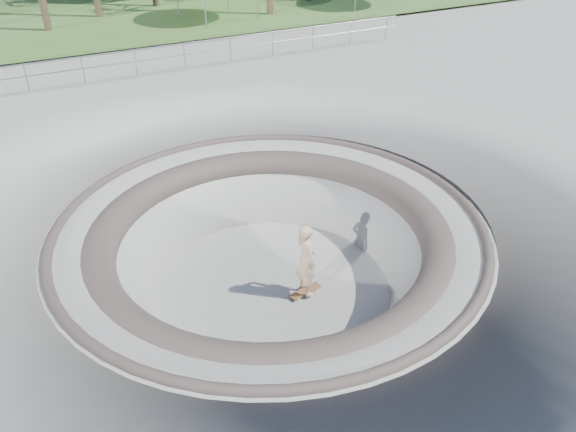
# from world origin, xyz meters

# --- Properties ---
(ground) EXTENTS (180.00, 180.00, 0.00)m
(ground) POSITION_xyz_m (0.00, 0.00, 0.00)
(ground) COLOR gray
(ground) RESTS_ON ground
(skate_bowl) EXTENTS (14.00, 14.00, 4.10)m
(skate_bowl) POSITION_xyz_m (0.00, 0.00, -1.83)
(skate_bowl) COLOR gray
(skate_bowl) RESTS_ON ground
(distant_hills) EXTENTS (103.20, 45.00, 28.60)m
(distant_hills) POSITION_xyz_m (3.78, 57.17, -7.02)
(distant_hills) COLOR brown
(distant_hills) RESTS_ON ground
(safety_railing) EXTENTS (25.00, 0.06, 1.03)m
(safety_railing) POSITION_xyz_m (0.00, 12.00, 0.69)
(safety_railing) COLOR gray
(safety_railing) RESTS_ON ground
(skateboard) EXTENTS (0.91, 0.40, 0.09)m
(skateboard) POSITION_xyz_m (0.65, -0.65, -1.83)
(skateboard) COLOR brown
(skateboard) RESTS_ON ground
(skater) EXTENTS (0.48, 0.72, 1.95)m
(skater) POSITION_xyz_m (0.65, -0.65, -0.83)
(skater) COLOR tan
(skater) RESTS_ON skateboard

